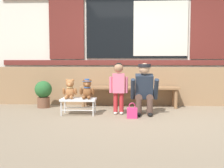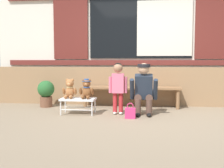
{
  "view_description": "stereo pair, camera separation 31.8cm",
  "coord_description": "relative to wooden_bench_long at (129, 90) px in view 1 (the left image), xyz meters",
  "views": [
    {
      "loc": [
        -0.2,
        -4.82,
        1.0
      ],
      "look_at": [
        -0.5,
        0.43,
        0.55
      ],
      "focal_mm": 44.27,
      "sensor_mm": 36.0,
      "label": 1
    },
    {
      "loc": [
        0.12,
        -4.79,
        1.0
      ],
      "look_at": [
        -0.5,
        0.43,
        0.55
      ],
      "focal_mm": 44.27,
      "sensor_mm": 36.0,
      "label": 2
    }
  ],
  "objects": [
    {
      "name": "handbag_on_ground",
      "position": [
        0.05,
        -1.14,
        -0.28
      ],
      "size": [
        0.18,
        0.11,
        0.27
      ],
      "color": "#E53370",
      "rests_on": "ground"
    },
    {
      "name": "wooden_bench_long",
      "position": [
        0.0,
        0.0,
        0.0
      ],
      "size": [
        2.1,
        0.4,
        0.44
      ],
      "color": "#8E6642",
      "rests_on": "ground"
    },
    {
      "name": "ground_plane",
      "position": [
        0.17,
        -1.06,
        -0.37
      ],
      "size": [
        60.0,
        60.0,
        0.0
      ],
      "primitive_type": "plane",
      "color": "#84725B"
    },
    {
      "name": "potted_plant",
      "position": [
        -1.82,
        -0.17,
        -0.05
      ],
      "size": [
        0.36,
        0.36,
        0.57
      ],
      "color": "brown",
      "rests_on": "ground"
    },
    {
      "name": "small_display_bench",
      "position": [
        -0.94,
        -0.88,
        -0.11
      ],
      "size": [
        0.64,
        0.36,
        0.3
      ],
      "color": "silver",
      "rests_on": "ground"
    },
    {
      "name": "adult_crouching",
      "position": [
        0.28,
        -0.79,
        0.11
      ],
      "size": [
        0.5,
        0.49,
        0.95
      ],
      "color": "brown",
      "rests_on": "ground"
    },
    {
      "name": "shop_facade",
      "position": [
        0.18,
        0.88,
        1.41
      ],
      "size": [
        7.07,
        0.26,
        3.55
      ],
      "color": "silver",
      "rests_on": "ground"
    },
    {
      "name": "child_standing",
      "position": [
        -0.2,
        -0.8,
        0.22
      ],
      "size": [
        0.35,
        0.18,
        0.96
      ],
      "color": "#B7282D",
      "rests_on": "ground"
    },
    {
      "name": "teddy_bear_with_hat",
      "position": [
        -0.78,
        -0.88,
        0.1
      ],
      "size": [
        0.28,
        0.27,
        0.36
      ],
      "color": "brown",
      "rests_on": "small_display_bench"
    },
    {
      "name": "brick_low_wall",
      "position": [
        0.17,
        0.37,
        0.05
      ],
      "size": [
        6.93,
        0.25,
        0.85
      ],
      "primitive_type": "cube",
      "color": "#997551",
      "rests_on": "ground"
    },
    {
      "name": "teddy_bear_plain",
      "position": [
        -1.1,
        -0.88,
        0.09
      ],
      "size": [
        0.28,
        0.26,
        0.36
      ],
      "color": "#A86B3D",
      "rests_on": "small_display_bench"
    }
  ]
}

